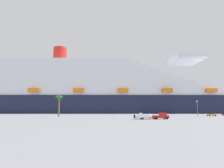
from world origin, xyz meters
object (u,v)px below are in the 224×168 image
object	(u,v)px
pickup_truck	(161,116)
palm_tree	(59,100)
parked_car_yellow_taxi	(211,114)
street_lamp	(197,106)
cruise_ship	(99,92)
small_boat_on_trailer	(145,116)

from	to	relation	value
pickup_truck	palm_tree	xyz separation A→B (m)	(-42.67, 20.59, 6.44)
pickup_truck	palm_tree	world-z (taller)	palm_tree
pickup_truck	parked_car_yellow_taxi	distance (m)	42.87
pickup_truck	palm_tree	bearing A→B (deg)	154.23
street_lamp	parked_car_yellow_taxi	bearing A→B (deg)	44.24
cruise_ship	pickup_truck	xyz separation A→B (m)	(34.65, -94.26, -16.33)
palm_tree	street_lamp	xyz separation A→B (m)	(62.38, 1.45, -2.77)
small_boat_on_trailer	street_lamp	xyz separation A→B (m)	(25.30, 23.40, 3.75)
pickup_truck	parked_car_yellow_taxi	xyz separation A→B (m)	(29.26, 31.33, -0.21)
small_boat_on_trailer	palm_tree	world-z (taller)	palm_tree
palm_tree	parked_car_yellow_taxi	xyz separation A→B (m)	(71.92, 10.74, -6.65)
small_boat_on_trailer	parked_car_yellow_taxi	world-z (taller)	small_boat_on_trailer
pickup_truck	palm_tree	distance (m)	47.81
cruise_ship	small_boat_on_trailer	world-z (taller)	cruise_ship
palm_tree	street_lamp	size ratio (longest dim) A/B	1.38
pickup_truck	small_boat_on_trailer	distance (m)	5.75
palm_tree	street_lamp	distance (m)	62.46
pickup_truck	small_boat_on_trailer	size ratio (longest dim) A/B	0.82
cruise_ship	palm_tree	size ratio (longest dim) A/B	28.96
small_boat_on_trailer	palm_tree	xyz separation A→B (m)	(-37.08, 21.95, 6.52)
street_lamp	parked_car_yellow_taxi	distance (m)	13.87
small_boat_on_trailer	parked_car_yellow_taxi	size ratio (longest dim) A/B	1.59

